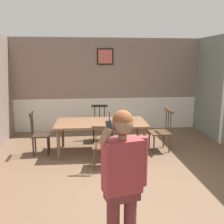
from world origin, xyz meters
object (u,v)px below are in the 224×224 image
at_px(dining_table, 101,125).
at_px(person_figure, 123,177).
at_px(chair_opposite_corner, 39,134).
at_px(chair_at_table_head, 100,124).
at_px(chair_by_doorway, 161,131).
at_px(chair_near_window, 103,146).

bearing_deg(dining_table, person_figure, -90.13).
bearing_deg(chair_opposite_corner, chair_at_table_head, 118.66).
relative_size(chair_by_doorway, chair_at_table_head, 1.05).
xyz_separation_m(chair_near_window, chair_by_doorway, (1.47, 0.87, 0.02)).
height_order(chair_near_window, chair_opposite_corner, chair_opposite_corner).
bearing_deg(chair_by_doorway, chair_near_window, 118.09).
height_order(dining_table, chair_near_window, chair_near_window).
xyz_separation_m(chair_opposite_corner, person_figure, (1.43, -3.37, 0.48)).
height_order(dining_table, chair_by_doorway, chair_by_doorway).
bearing_deg(chair_by_doorway, chair_at_table_head, 53.43).
bearing_deg(chair_at_table_head, dining_table, 90.19).
bearing_deg(chair_by_doorway, chair_opposite_corner, 85.86).
xyz_separation_m(dining_table, chair_at_table_head, (0.03, 0.91, -0.21)).
bearing_deg(chair_opposite_corner, person_figure, 20.85).
height_order(dining_table, person_figure, person_figure).
height_order(chair_by_doorway, chair_opposite_corner, chair_by_doorway).
bearing_deg(person_figure, chair_near_window, -102.76).
distance_m(dining_table, chair_near_window, 0.94).
bearing_deg(chair_at_table_head, chair_by_doorway, 147.87).
distance_m(chair_by_doorway, chair_opposite_corner, 2.88).
height_order(chair_opposite_corner, person_figure, person_figure).
bearing_deg(person_figure, chair_by_doorway, -127.08).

